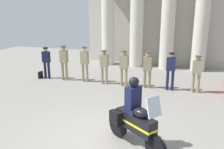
{
  "coord_description": "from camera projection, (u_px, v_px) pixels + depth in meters",
  "views": [
    {
      "loc": [
        2.06,
        -5.45,
        3.5
      ],
      "look_at": [
        -0.5,
        2.55,
        1.21
      ],
      "focal_mm": 38.15,
      "sensor_mm": 36.0,
      "label": 1
    }
  ],
  "objects": [
    {
      "name": "officer_in_row_2",
      "position": [
        85.0,
        61.0,
        11.71
      ],
      "size": [
        0.39,
        0.24,
        1.77
      ],
      "rotation": [
        0.0,
        0.0,
        3.1
      ],
      "color": "gray",
      "rests_on": "ground_plane"
    },
    {
      "name": "officer_in_row_4",
      "position": [
        124.0,
        65.0,
        11.07
      ],
      "size": [
        0.39,
        0.24,
        1.69
      ],
      "rotation": [
        0.0,
        0.0,
        3.1
      ],
      "color": "gray",
      "rests_on": "ground_plane"
    },
    {
      "name": "officer_in_row_6",
      "position": [
        171.0,
        68.0,
        10.48
      ],
      "size": [
        0.39,
        0.24,
        1.7
      ],
      "rotation": [
        0.0,
        0.0,
        3.1
      ],
      "color": "#191E42",
      "rests_on": "ground_plane"
    },
    {
      "name": "officer_in_row_7",
      "position": [
        197.0,
        71.0,
        10.18
      ],
      "size": [
        0.39,
        0.24,
        1.64
      ],
      "rotation": [
        0.0,
        0.0,
        3.1
      ],
      "color": "gray",
      "rests_on": "ground_plane"
    },
    {
      "name": "officer_in_row_0",
      "position": [
        46.0,
        60.0,
        12.32
      ],
      "size": [
        0.39,
        0.24,
        1.64
      ],
      "rotation": [
        0.0,
        0.0,
        3.1
      ],
      "color": "black",
      "rests_on": "ground_plane"
    },
    {
      "name": "officer_in_row_1",
      "position": [
        64.0,
        60.0,
        11.98
      ],
      "size": [
        0.39,
        0.24,
        1.77
      ],
      "rotation": [
        0.0,
        0.0,
        3.1
      ],
      "color": "#847A5B",
      "rests_on": "ground_plane"
    },
    {
      "name": "colonnade_backdrop",
      "position": [
        154.0,
        4.0,
        14.48
      ],
      "size": [
        8.97,
        1.68,
        7.5
      ],
      "color": "beige",
      "rests_on": "ground_plane"
    },
    {
      "name": "briefcase_on_ground",
      "position": [
        41.0,
        75.0,
        12.55
      ],
      "size": [
        0.1,
        0.32,
        0.36
      ],
      "primitive_type": "cube",
      "color": "black",
      "rests_on": "ground_plane"
    },
    {
      "name": "ground_plane",
      "position": [
        101.0,
        141.0,
        6.54
      ],
      "size": [
        28.0,
        28.0,
        0.0
      ],
      "primitive_type": "plane",
      "color": "gray"
    },
    {
      "name": "motorcycle_with_rider",
      "position": [
        134.0,
        118.0,
        6.14
      ],
      "size": [
        1.77,
        1.33,
        1.9
      ],
      "rotation": [
        0.0,
        0.0,
        -0.62
      ],
      "color": "black",
      "rests_on": "ground_plane"
    },
    {
      "name": "officer_in_row_5",
      "position": [
        148.0,
        67.0,
        10.77
      ],
      "size": [
        0.39,
        0.24,
        1.69
      ],
      "rotation": [
        0.0,
        0.0,
        3.1
      ],
      "color": "#847A5B",
      "rests_on": "ground_plane"
    },
    {
      "name": "officer_in_row_3",
      "position": [
        104.0,
        64.0,
        11.39
      ],
      "size": [
        0.39,
        0.24,
        1.66
      ],
      "rotation": [
        0.0,
        0.0,
        3.1
      ],
      "color": "gray",
      "rests_on": "ground_plane"
    }
  ]
}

